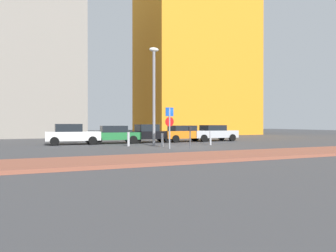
{
  "coord_description": "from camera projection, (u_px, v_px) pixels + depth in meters",
  "views": [
    {
      "loc": [
        -9.41,
        -19.33,
        1.59
      ],
      "look_at": [
        0.6,
        3.64,
        1.41
      ],
      "focal_mm": 34.16,
      "sensor_mm": 36.0,
      "label": 1
    }
  ],
  "objects": [
    {
      "name": "traffic_bollard_far",
      "position": [
        128.0,
        139.0,
        22.5
      ],
      "size": [
        0.18,
        0.18,
        0.99
      ],
      "primitive_type": "cylinder",
      "color": "#B7B7BC",
      "rests_on": "ground"
    },
    {
      "name": "parking_meter",
      "position": [
        190.0,
        134.0,
        20.83
      ],
      "size": [
        0.18,
        0.14,
        1.39
      ],
      "color": "#4C4C51",
      "rests_on": "ground"
    },
    {
      "name": "parked_car_white",
      "position": [
        72.0,
        134.0,
        24.22
      ],
      "size": [
        4.02,
        2.08,
        1.57
      ],
      "color": "white",
      "rests_on": "ground"
    },
    {
      "name": "street_lamp",
      "position": [
        154.0,
        88.0,
        22.7
      ],
      "size": [
        0.7,
        0.36,
        7.01
      ],
      "color": "gray",
      "rests_on": "ground"
    },
    {
      "name": "ground_plane",
      "position": [
        181.0,
        147.0,
        21.49
      ],
      "size": [
        120.0,
        120.0,
        0.0
      ],
      "primitive_type": "plane",
      "color": "#424244"
    },
    {
      "name": "traffic_bollard_mid",
      "position": [
        162.0,
        140.0,
        21.5
      ],
      "size": [
        0.15,
        0.15,
        0.95
      ],
      "primitive_type": "cylinder",
      "color": "#B7B7BC",
      "rests_on": "ground"
    },
    {
      "name": "parked_car_silver",
      "position": [
        213.0,
        133.0,
        29.28
      ],
      "size": [
        4.35,
        2.11,
        1.46
      ],
      "color": "#B7BABF",
      "rests_on": "ground"
    },
    {
      "name": "parked_car_orange",
      "position": [
        185.0,
        133.0,
        28.19
      ],
      "size": [
        4.57,
        2.14,
        1.43
      ],
      "color": "orange",
      "rests_on": "ground"
    },
    {
      "name": "sidewalk_brick",
      "position": [
        240.0,
        155.0,
        15.49
      ],
      "size": [
        40.0,
        3.54,
        0.14
      ],
      "primitive_type": "cube",
      "color": "#93513D",
      "rests_on": "ground"
    },
    {
      "name": "parking_sign_post",
      "position": [
        170.0,
        123.0,
        20.27
      ],
      "size": [
        0.6,
        0.1,
        2.64
      ],
      "color": "gray",
      "rests_on": "ground"
    },
    {
      "name": "parked_car_green",
      "position": [
        114.0,
        134.0,
        25.66
      ],
      "size": [
        4.19,
        2.27,
        1.43
      ],
      "color": "#237238",
      "rests_on": "ground"
    },
    {
      "name": "traffic_bollard_near",
      "position": [
        211.0,
        138.0,
        23.88
      ],
      "size": [
        0.14,
        0.14,
        1.03
      ],
      "primitive_type": "cylinder",
      "color": "#B7B7BC",
      "rests_on": "ground"
    },
    {
      "name": "building_colorful_midrise",
      "position": [
        195.0,
        39.0,
        48.91
      ],
      "size": [
        16.01,
        12.42,
        29.11
      ],
      "primitive_type": "cube",
      "color": "orange",
      "rests_on": "ground"
    },
    {
      "name": "parked_car_black",
      "position": [
        149.0,
        133.0,
        26.91
      ],
      "size": [
        4.02,
        1.98,
        1.53
      ],
      "color": "black",
      "rests_on": "ground"
    },
    {
      "name": "building_under_construction",
      "position": [
        25.0,
        61.0,
        38.84
      ],
      "size": [
        13.14,
        11.55,
        18.38
      ],
      "primitive_type": "cube",
      "color": "gray",
      "rests_on": "ground"
    }
  ]
}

